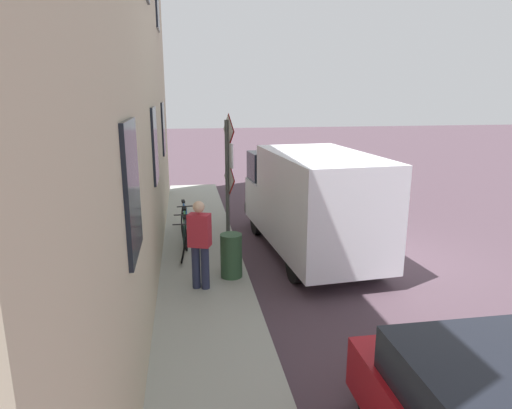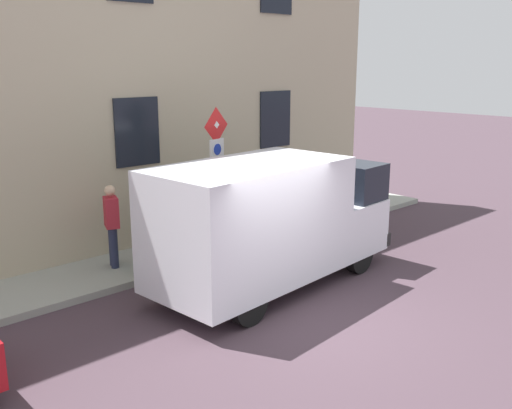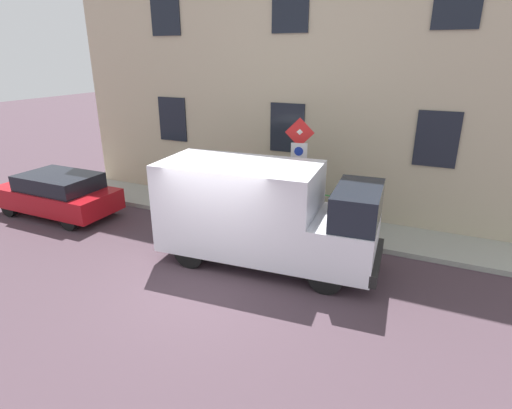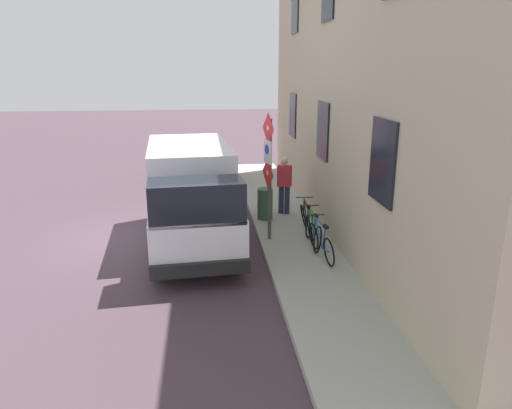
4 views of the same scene
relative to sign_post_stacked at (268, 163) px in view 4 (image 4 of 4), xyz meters
The scene contains 11 objects.
ground_plane 4.02m from the sign_post_stacked, 163.79° to the left, with size 80.00×80.00×0.00m, color #47363F.
sidewalk_slab 2.38m from the sign_post_stacked, 53.57° to the left, with size 1.81×17.58×0.14m, color #9FA196.
building_facade 3.09m from the sign_post_stacked, 25.93° to the left, with size 0.75×15.58×8.65m.
sign_post_stacked is the anchor object (origin of this frame).
delivery_van 2.08m from the sign_post_stacked, behind, with size 2.41×5.47×2.50m.
parked_hatchback 7.78m from the sign_post_stacked, 103.25° to the left, with size 1.76×4.00×1.38m.
bicycle_blue 2.35m from the sign_post_stacked, 51.43° to the right, with size 0.46×1.71×0.89m.
bicycle_green 2.01m from the sign_post_stacked, 26.70° to the right, with size 0.46×1.71×0.89m.
bicycle_black 1.95m from the sign_post_stacked, 13.87° to the left, with size 0.46×1.72×0.89m.
pedestrian 2.50m from the sign_post_stacked, 69.82° to the left, with size 0.47×0.38×1.72m.
litter_bin 2.28m from the sign_post_stacked, 85.01° to the left, with size 0.44×0.44×0.90m, color #2D5133.
Camera 4 is at (1.72, -12.17, 4.36)m, focal length 32.92 mm.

